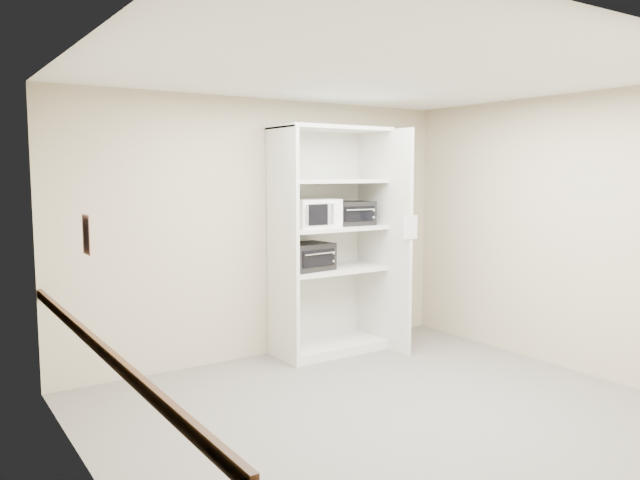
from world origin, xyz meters
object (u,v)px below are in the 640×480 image
toaster_oven_upper (351,213)px  toaster_oven_lower (306,257)px  shelving_unit (333,248)px  microwave (313,213)px

toaster_oven_upper → toaster_oven_lower: bearing=-177.9°
toaster_oven_upper → toaster_oven_lower: 0.71m
shelving_unit → microwave: (-0.29, -0.04, 0.39)m
toaster_oven_upper → toaster_oven_lower: (-0.56, 0.03, -0.44)m
microwave → toaster_oven_upper: size_ratio=1.10×
shelving_unit → toaster_oven_upper: 0.43m
microwave → toaster_oven_lower: microwave is taller
shelving_unit → toaster_oven_lower: (-0.34, 0.01, -0.07)m
shelving_unit → toaster_oven_upper: size_ratio=5.38×
shelving_unit → microwave: bearing=-172.1°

